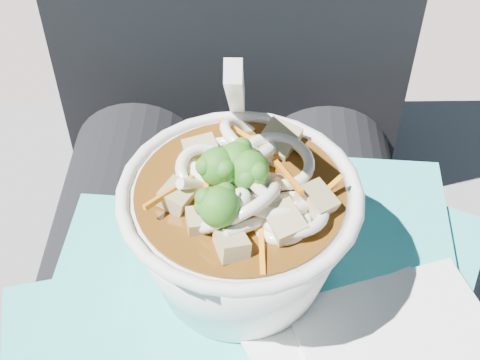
{
  "coord_description": "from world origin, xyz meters",
  "views": [
    {
      "loc": [
        0.02,
        -0.29,
        1.02
      ],
      "look_at": [
        0.01,
        0.01,
        0.72
      ],
      "focal_mm": 50.0,
      "sensor_mm": 36.0,
      "label": 1
    }
  ],
  "objects_px": {
    "lap": "(223,346)",
    "plastic_bag": "(246,307)",
    "person_body": "(227,241)",
    "udon_bowl": "(241,222)"
  },
  "relations": [
    {
      "from": "lap",
      "to": "plastic_bag",
      "type": "bearing_deg",
      "value": -34.69
    },
    {
      "from": "plastic_bag",
      "to": "udon_bowl",
      "type": "height_order",
      "value": "udon_bowl"
    },
    {
      "from": "plastic_bag",
      "to": "lap",
      "type": "bearing_deg",
      "value": 145.31
    },
    {
      "from": "udon_bowl",
      "to": "lap",
      "type": "bearing_deg",
      "value": -143.24
    },
    {
      "from": "lap",
      "to": "udon_bowl",
      "type": "bearing_deg",
      "value": 36.76
    },
    {
      "from": "person_body",
      "to": "plastic_bag",
      "type": "relative_size",
      "value": 2.58
    },
    {
      "from": "person_body",
      "to": "udon_bowl",
      "type": "bearing_deg",
      "value": -80.14
    },
    {
      "from": "plastic_bag",
      "to": "person_body",
      "type": "bearing_deg",
      "value": 100.03
    },
    {
      "from": "lap",
      "to": "udon_bowl",
      "type": "xyz_separation_m",
      "value": [
        0.01,
        0.01,
        0.14
      ]
    },
    {
      "from": "person_body",
      "to": "udon_bowl",
      "type": "distance_m",
      "value": 0.15
    }
  ]
}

